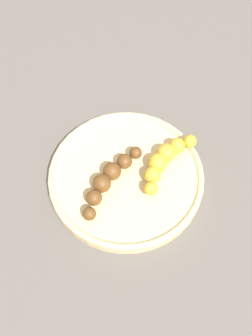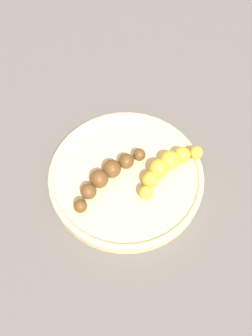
% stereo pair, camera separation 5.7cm
% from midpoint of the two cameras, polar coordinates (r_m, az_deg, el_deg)
% --- Properties ---
extents(ground_plane, '(2.40, 2.40, 0.00)m').
position_cam_midpoint_polar(ground_plane, '(0.60, 2.70, -2.06)').
color(ground_plane, '#56514C').
extents(fruit_bowl, '(0.25, 0.25, 0.02)m').
position_cam_midpoint_polar(fruit_bowl, '(0.59, 2.74, -1.50)').
color(fruit_bowl, '#D1B784').
rests_on(fruit_bowl, ground_plane).
extents(banana_overripe, '(0.05, 0.15, 0.03)m').
position_cam_midpoint_polar(banana_overripe, '(0.56, -0.07, -1.43)').
color(banana_overripe, '#593819').
rests_on(banana_overripe, fruit_bowl).
extents(banana_spotted, '(0.06, 0.13, 0.03)m').
position_cam_midpoint_polar(banana_spotted, '(0.58, 9.10, -0.01)').
color(banana_spotted, gold).
rests_on(banana_spotted, fruit_bowl).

